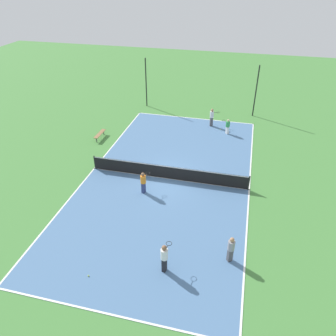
{
  "coord_description": "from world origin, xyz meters",
  "views": [
    {
      "loc": [
        4.62,
        -18.73,
        13.06
      ],
      "look_at": [
        0.0,
        0.0,
        0.9
      ],
      "focal_mm": 35.0,
      "sensor_mm": 36.0,
      "label": 1
    }
  ],
  "objects": [
    {
      "name": "tennis_net",
      "position": [
        0.0,
        0.0,
        0.56
      ],
      "size": [
        11.23,
        0.1,
        1.07
      ],
      "color": "black",
      "rests_on": "court_surface"
    },
    {
      "name": "player_center_orange",
      "position": [
        -1.18,
        -1.99,
        0.91
      ],
      "size": [
        0.56,
        0.99,
        1.56
      ],
      "rotation": [
        0.0,
        0.0,
        1.31
      ],
      "color": "navy",
      "rests_on": "court_surface"
    },
    {
      "name": "bench",
      "position": [
        -7.28,
        4.74,
        0.39
      ],
      "size": [
        0.36,
        1.83,
        0.45
      ],
      "rotation": [
        0.0,
        0.0,
        1.57
      ],
      "color": "olive",
      "rests_on": "ground_plane"
    },
    {
      "name": "fence_post_back_left",
      "position": [
        -5.53,
        12.99,
        2.51
      ],
      "size": [
        0.12,
        0.12,
        5.02
      ],
      "color": "black",
      "rests_on": "ground_plane"
    },
    {
      "name": "fence_post_back_right",
      "position": [
        5.53,
        12.99,
        2.51
      ],
      "size": [
        0.12,
        0.12,
        5.02
      ],
      "color": "black",
      "rests_on": "ground_plane"
    },
    {
      "name": "tennis_ball_far_baseline",
      "position": [
        -1.74,
        -9.25,
        0.06
      ],
      "size": [
        0.07,
        0.07,
        0.07
      ],
      "primitive_type": "sphere",
      "color": "#CCE033",
      "rests_on": "court_surface"
    },
    {
      "name": "court_surface",
      "position": [
        0.0,
        0.0,
        0.01
      ],
      "size": [
        11.43,
        21.92,
        0.02
      ],
      "color": "#4C729E",
      "rests_on": "ground_plane"
    },
    {
      "name": "tennis_ball_midcourt",
      "position": [
        2.76,
        8.87,
        0.06
      ],
      "size": [
        0.07,
        0.07,
        0.07
      ],
      "primitive_type": "sphere",
      "color": "#CCE033",
      "rests_on": "court_surface"
    },
    {
      "name": "player_far_green",
      "position": [
        3.41,
        8.26,
        0.79
      ],
      "size": [
        0.89,
        0.89,
        1.37
      ],
      "rotation": [
        0.0,
        0.0,
        2.35
      ],
      "color": "white",
      "rests_on": "court_surface"
    },
    {
      "name": "player_near_white",
      "position": [
        1.79,
        -7.99,
        1.0
      ],
      "size": [
        0.47,
        0.97,
        1.7
      ],
      "rotation": [
        0.0,
        0.0,
        1.42
      ],
      "color": "black",
      "rests_on": "court_surface"
    },
    {
      "name": "ground_plane",
      "position": [
        0.0,
        0.0,
        0.0
      ],
      "size": [
        80.0,
        80.0,
        0.0
      ],
      "primitive_type": "plane",
      "color": "#47843D"
    },
    {
      "name": "player_far_white",
      "position": [
        1.82,
        9.56,
        1.0
      ],
      "size": [
        0.99,
        0.69,
        1.69
      ],
      "rotation": [
        0.0,
        0.0,
        0.43
      ],
      "color": "#4C4C51",
      "rests_on": "court_surface"
    },
    {
      "name": "player_baseline_gray",
      "position": [
        4.88,
        -6.57,
        0.91
      ],
      "size": [
        0.5,
        0.5,
        1.57
      ],
      "rotation": [
        0.0,
        0.0,
        0.61
      ],
      "color": "#4C4C51",
      "rests_on": "court_surface"
    }
  ]
}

